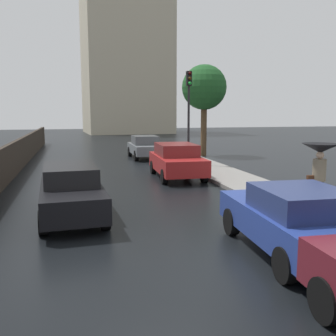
{
  "coord_description": "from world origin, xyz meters",
  "views": [
    {
      "loc": [
        -1.52,
        -6.76,
        2.93
      ],
      "look_at": [
        1.46,
        5.33,
        1.08
      ],
      "focal_mm": 40.6,
      "sensor_mm": 36.0,
      "label": 1
    }
  ],
  "objects_px": {
    "car_black_far_ahead": "(71,190)",
    "car_blue_far_lane": "(294,219)",
    "car_red_near_kerb": "(177,160)",
    "pedestrian_with_umbrella_near": "(320,157)",
    "car_grey_mid_road": "(145,147)",
    "traffic_light": "(189,101)",
    "street_tree_near": "(204,88)"
  },
  "relations": [
    {
      "from": "car_blue_far_lane",
      "to": "traffic_light",
      "type": "distance_m",
      "value": 12.9
    },
    {
      "from": "car_black_far_ahead",
      "to": "car_blue_far_lane",
      "type": "bearing_deg",
      "value": 134.82
    },
    {
      "from": "pedestrian_with_umbrella_near",
      "to": "street_tree_near",
      "type": "xyz_separation_m",
      "value": [
        1.57,
        14.61,
        2.81
      ]
    },
    {
      "from": "traffic_light",
      "to": "car_black_far_ahead",
      "type": "bearing_deg",
      "value": -125.38
    },
    {
      "from": "car_red_near_kerb",
      "to": "car_grey_mid_road",
      "type": "height_order",
      "value": "car_red_near_kerb"
    },
    {
      "from": "traffic_light",
      "to": "street_tree_near",
      "type": "xyz_separation_m",
      "value": [
        2.5,
        4.77,
        0.98
      ]
    },
    {
      "from": "pedestrian_with_umbrella_near",
      "to": "traffic_light",
      "type": "relative_size",
      "value": 0.39
    },
    {
      "from": "car_grey_mid_road",
      "to": "traffic_light",
      "type": "bearing_deg",
      "value": -70.52
    },
    {
      "from": "car_black_far_ahead",
      "to": "pedestrian_with_umbrella_near",
      "type": "xyz_separation_m",
      "value": [
        6.94,
        -1.37,
        0.9
      ]
    },
    {
      "from": "car_red_near_kerb",
      "to": "car_black_far_ahead",
      "type": "height_order",
      "value": "car_red_near_kerb"
    },
    {
      "from": "street_tree_near",
      "to": "car_blue_far_lane",
      "type": "bearing_deg",
      "value": -103.09
    },
    {
      "from": "car_black_far_ahead",
      "to": "traffic_light",
      "type": "bearing_deg",
      "value": -128.65
    },
    {
      "from": "car_grey_mid_road",
      "to": "car_black_far_ahead",
      "type": "height_order",
      "value": "car_black_far_ahead"
    },
    {
      "from": "car_red_near_kerb",
      "to": "traffic_light",
      "type": "distance_m",
      "value": 4.33
    },
    {
      "from": "traffic_light",
      "to": "street_tree_near",
      "type": "relative_size",
      "value": 0.81
    },
    {
      "from": "car_black_far_ahead",
      "to": "car_grey_mid_road",
      "type": "bearing_deg",
      "value": -112.45
    },
    {
      "from": "car_red_near_kerb",
      "to": "pedestrian_with_umbrella_near",
      "type": "xyz_separation_m",
      "value": [
        2.4,
        -6.79,
        0.86
      ]
    },
    {
      "from": "car_grey_mid_road",
      "to": "car_blue_far_lane",
      "type": "distance_m",
      "value": 16.86
    },
    {
      "from": "car_grey_mid_road",
      "to": "street_tree_near",
      "type": "relative_size",
      "value": 0.66
    },
    {
      "from": "car_black_far_ahead",
      "to": "pedestrian_with_umbrella_near",
      "type": "distance_m",
      "value": 7.14
    },
    {
      "from": "car_black_far_ahead",
      "to": "traffic_light",
      "type": "height_order",
      "value": "traffic_light"
    },
    {
      "from": "car_grey_mid_road",
      "to": "car_blue_far_lane",
      "type": "height_order",
      "value": "car_grey_mid_road"
    },
    {
      "from": "car_blue_far_lane",
      "to": "traffic_light",
      "type": "xyz_separation_m",
      "value": [
        1.52,
        12.51,
        2.74
      ]
    },
    {
      "from": "car_grey_mid_road",
      "to": "car_black_far_ahead",
      "type": "distance_m",
      "value": 13.57
    },
    {
      "from": "car_red_near_kerb",
      "to": "street_tree_near",
      "type": "relative_size",
      "value": 0.71
    },
    {
      "from": "car_red_near_kerb",
      "to": "pedestrian_with_umbrella_near",
      "type": "relative_size",
      "value": 2.23
    },
    {
      "from": "traffic_light",
      "to": "street_tree_near",
      "type": "distance_m",
      "value": 5.47
    },
    {
      "from": "car_blue_far_lane",
      "to": "car_red_near_kerb",
      "type": "bearing_deg",
      "value": 92.8
    },
    {
      "from": "car_black_far_ahead",
      "to": "car_blue_far_lane",
      "type": "xyz_separation_m",
      "value": [
        4.5,
        -4.04,
        -0.01
      ]
    },
    {
      "from": "car_grey_mid_road",
      "to": "traffic_light",
      "type": "relative_size",
      "value": 0.81
    },
    {
      "from": "car_black_far_ahead",
      "to": "traffic_light",
      "type": "xyz_separation_m",
      "value": [
        6.02,
        8.47,
        2.72
      ]
    },
    {
      "from": "car_red_near_kerb",
      "to": "car_grey_mid_road",
      "type": "bearing_deg",
      "value": 92.84
    }
  ]
}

